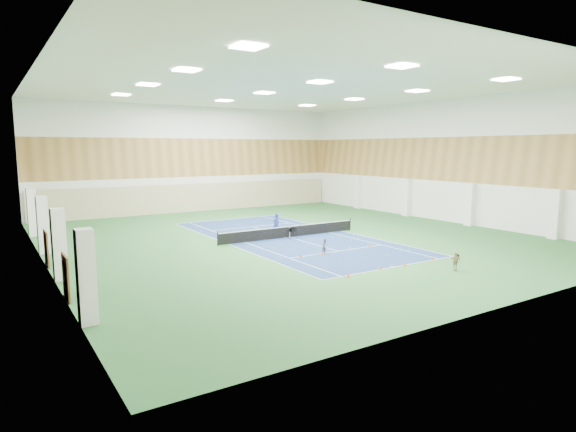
{
  "coord_description": "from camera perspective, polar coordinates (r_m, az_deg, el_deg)",
  "views": [
    {
      "loc": [
        -20.97,
        -32.64,
        7.22
      ],
      "look_at": [
        -0.99,
        -1.31,
        2.0
      ],
      "focal_mm": 30.0,
      "sensor_mm": 36.0,
      "label": 1
    }
  ],
  "objects": [
    {
      "name": "back_curtain",
      "position": [
        56.71,
        -10.67,
        2.17
      ],
      "size": [
        35.4,
        0.16,
        3.2
      ],
      "primitive_type": "cube",
      "color": "#C6B793",
      "rests_on": "ground"
    },
    {
      "name": "room_shell",
      "position": [
        38.82,
        0.19,
        6.19
      ],
      "size": [
        36.0,
        40.0,
        12.0
      ],
      "primitive_type": null,
      "color": "white",
      "rests_on": "ground"
    },
    {
      "name": "wood_cladding",
      "position": [
        38.81,
        0.2,
        9.15
      ],
      "size": [
        36.0,
        40.0,
        8.0
      ],
      "primitive_type": null,
      "color": "#A7773E",
      "rests_on": "room_shell"
    },
    {
      "name": "tennis_net",
      "position": [
        39.37,
        0.19,
        -1.76
      ],
      "size": [
        12.8,
        0.1,
        1.1
      ],
      "primitive_type": null,
      "color": "black",
      "rests_on": "ground"
    },
    {
      "name": "cone_base_b",
      "position": [
        29.63,
        10.88,
        -6.07
      ],
      "size": [
        0.17,
        0.17,
        0.19
      ],
      "primitive_type": "cone",
      "color": "#FF5A0D",
      "rests_on": "ground"
    },
    {
      "name": "cone_base_a",
      "position": [
        27.62,
        7.2,
        -7.01
      ],
      "size": [
        0.18,
        0.18,
        0.2
      ],
      "primitive_type": "cone",
      "color": "#F54A0C",
      "rests_on": "ground"
    },
    {
      "name": "cone_svc_c",
      "position": [
        35.22,
        7.37,
        -3.74
      ],
      "size": [
        0.18,
        0.18,
        0.2
      ],
      "primitive_type": "cone",
      "color": "orange",
      "rests_on": "ground"
    },
    {
      "name": "door_left_b",
      "position": [
        33.35,
        -26.74,
        -3.45
      ],
      "size": [
        0.08,
        1.8,
        2.2
      ],
      "primitive_type": "cube",
      "color": "#593319",
      "rests_on": "ground"
    },
    {
      "name": "tennis_balls_scatter",
      "position": [
        39.46,
        0.19,
        -2.48
      ],
      "size": [
        10.57,
        22.77,
        0.07
      ],
      "primitive_type": null,
      "color": "#BECD23",
      "rests_on": "ground"
    },
    {
      "name": "child_apron",
      "position": [
        30.43,
        19.21,
        -5.09
      ],
      "size": [
        0.72,
        0.51,
        1.13
      ],
      "primitive_type": "imported",
      "rotation": [
        0.0,
        0.0,
        -0.39
      ],
      "color": "tan",
      "rests_on": "ground"
    },
    {
      "name": "cone_svc_a",
      "position": [
        32.3,
        1.51,
        -4.73
      ],
      "size": [
        0.2,
        0.2,
        0.22
      ],
      "primitive_type": "cone",
      "color": "#EE450C",
      "rests_on": "ground"
    },
    {
      "name": "ground",
      "position": [
        39.47,
        0.19,
        -2.55
      ],
      "size": [
        40.0,
        40.0,
        0.0
      ],
      "primitive_type": "plane",
      "color": "#285F2E",
      "rests_on": "ground"
    },
    {
      "name": "child_court",
      "position": [
        33.38,
        4.43,
        -3.58
      ],
      "size": [
        0.54,
        0.44,
        1.07
      ],
      "primitive_type": "imported",
      "rotation": [
        0.0,
        0.0,
        0.07
      ],
      "color": "gray",
      "rests_on": "ground"
    },
    {
      "name": "ceiling_light_grid",
      "position": [
        39.08,
        0.2,
        14.9
      ],
      "size": [
        21.4,
        25.4,
        0.06
      ],
      "primitive_type": null,
      "color": "white",
      "rests_on": "room_shell"
    },
    {
      "name": "cone_base_d",
      "position": [
        32.91,
        16.76,
        -4.84
      ],
      "size": [
        0.19,
        0.19,
        0.21
      ],
      "primitive_type": "cone",
      "color": "#E2400B",
      "rests_on": "ground"
    },
    {
      "name": "cone_base_c",
      "position": [
        30.74,
        13.64,
        -5.62
      ],
      "size": [
        0.19,
        0.19,
        0.21
      ],
      "primitive_type": "cone",
      "color": "#DF500B",
      "rests_on": "ground"
    },
    {
      "name": "cone_svc_d",
      "position": [
        36.21,
        9.71,
        -3.43
      ],
      "size": [
        0.22,
        0.22,
        0.24
      ],
      "primitive_type": "cone",
      "color": "#D75E0B",
      "rests_on": "ground"
    },
    {
      "name": "door_left_a",
      "position": [
        25.57,
        -24.85,
        -6.61
      ],
      "size": [
        0.08,
        1.8,
        2.2
      ],
      "primitive_type": "cube",
      "color": "#593319",
      "rests_on": "ground"
    },
    {
      "name": "ball_cart",
      "position": [
        38.84,
        0.55,
        -2.07
      ],
      "size": [
        0.5,
        0.5,
        0.86
      ],
      "primitive_type": null,
      "rotation": [
        0.0,
        0.0,
        -0.0
      ],
      "color": "black",
      "rests_on": "ground"
    },
    {
      "name": "court_surface",
      "position": [
        39.46,
        0.19,
        -2.54
      ],
      "size": [
        10.97,
        23.77,
        0.01
      ],
      "primitive_type": "cube",
      "color": "navy",
      "rests_on": "ground"
    },
    {
      "name": "coach",
      "position": [
        40.8,
        -1.42,
        -0.92
      ],
      "size": [
        0.72,
        0.54,
        1.8
      ],
      "primitive_type": "imported",
      "rotation": [
        0.0,
        0.0,
        3.33
      ],
      "color": "navy",
      "rests_on": "ground"
    },
    {
      "name": "cone_svc_b",
      "position": [
        32.99,
        4.11,
        -4.46
      ],
      "size": [
        0.21,
        0.21,
        0.23
      ],
      "primitive_type": "cone",
      "color": "#F45C0C",
      "rests_on": "ground"
    }
  ]
}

